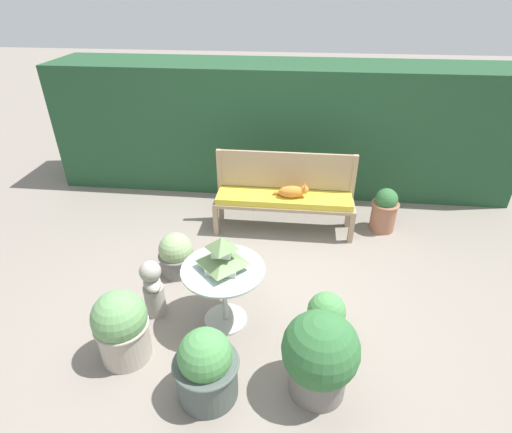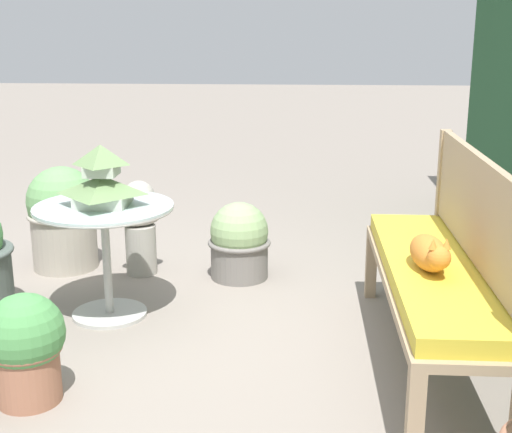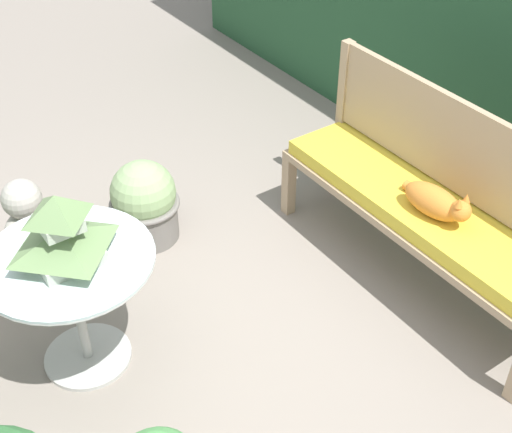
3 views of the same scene
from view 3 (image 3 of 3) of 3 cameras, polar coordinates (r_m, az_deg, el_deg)
name	(u,v)px [view 3 (image 3 of 3)]	position (r m, az deg, el deg)	size (l,w,h in m)	color
ground	(191,366)	(3.34, -5.22, -11.80)	(30.00, 30.00, 0.00)	gray
garden_bench	(420,214)	(3.57, 12.99, 0.17)	(1.69, 0.42, 0.49)	tan
bench_backrest	(457,155)	(3.54, 15.76, 4.76)	(1.69, 0.06, 0.97)	tan
cat	(436,202)	(3.41, 14.20, 1.15)	(0.42, 0.18, 0.18)	orange
patio_table	(72,281)	(3.11, -14.50, -5.02)	(0.73, 0.73, 0.61)	#B7B7B2
pagoda_birdhouse	(62,233)	(2.94, -15.29, -1.25)	(0.35, 0.35, 0.32)	#B2BCA8
garden_bust	(29,229)	(3.73, -17.69, -0.97)	(0.28, 0.32, 0.59)	#A39E93
potted_plant_path_edge	(144,203)	(3.91, -8.92, 1.08)	(0.39, 0.39, 0.48)	slate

